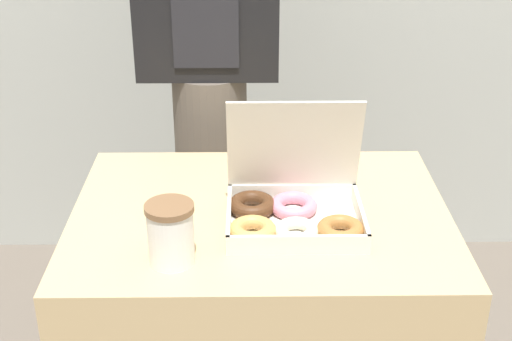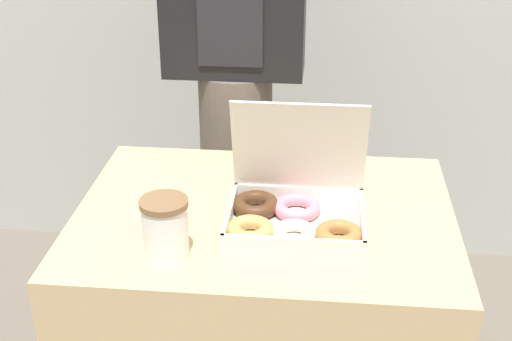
# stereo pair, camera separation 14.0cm
# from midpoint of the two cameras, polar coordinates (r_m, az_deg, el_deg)

# --- Properties ---
(donut_box) EXTENTS (0.31, 0.24, 0.26)m
(donut_box) POSITION_cam_midpoint_polar(r_m,az_deg,el_deg) (1.46, 5.51, -3.22)
(donut_box) COLOR white
(donut_box) RESTS_ON table
(coffee_cup) EXTENTS (0.09, 0.09, 0.12)m
(coffee_cup) POSITION_cam_midpoint_polar(r_m,az_deg,el_deg) (1.35, -4.34, -4.72)
(coffee_cup) COLOR white
(coffee_cup) RESTS_ON table
(person_customer) EXTENTS (0.39, 0.23, 1.68)m
(person_customer) POSITION_cam_midpoint_polar(r_m,az_deg,el_deg) (2.01, 0.32, 9.76)
(person_customer) COLOR #665B51
(person_customer) RESTS_ON ground_plane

